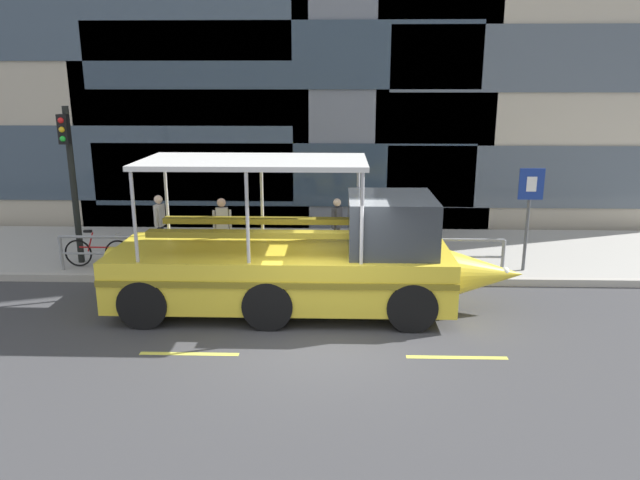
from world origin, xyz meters
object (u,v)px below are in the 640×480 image
Objects in this scene: pedestrian_mid_left at (337,221)px; pedestrian_mid_right at (222,223)px; duck_tour_boat at (306,261)px; leaned_bicycle at (98,252)px; pedestrian_near_bow at (413,221)px; traffic_light_pole at (71,170)px; parking_sign at (529,202)px; pedestrian_near_stern at (160,219)px.

pedestrian_mid_right is (-2.98, -0.62, 0.07)m from pedestrian_mid_left.
duck_tour_boat is 3.54m from pedestrian_mid_left.
leaned_bicycle is 0.20× the size of duck_tour_boat.
pedestrian_near_bow is 4.99m from pedestrian_mid_right.
duck_tour_boat is at bearing -23.08° from traffic_light_pole.
leaned_bicycle is at bearing -168.95° from pedestrian_mid_right.
leaned_bicycle is 1.02× the size of pedestrian_near_bow.
parking_sign reaches higher than pedestrian_near_bow.
pedestrian_mid_left is 0.93× the size of pedestrian_mid_right.
traffic_light_pole is at bearing -175.49° from pedestrian_mid_right.
leaned_bicycle is 5.88m from duck_tour_boat.
pedestrian_mid_right is at bearing -168.27° from pedestrian_mid_left.
parking_sign is 1.64× the size of pedestrian_mid_left.
leaned_bicycle is at bearing -26.45° from traffic_light_pole.
pedestrian_mid_right is 1.82m from pedestrian_near_stern.
duck_tour_boat is at bearing -157.00° from parking_sign.
pedestrian_mid_left is at bearing 172.50° from pedestrian_near_bow.
duck_tour_boat is 5.18× the size of pedestrian_near_bow.
parking_sign is 10.83m from leaned_bicycle.
pedestrian_near_bow is at bearing -7.50° from pedestrian_mid_left.
pedestrian_mid_left reaches higher than leaned_bicycle.
traffic_light_pole is 2.40× the size of pedestrian_near_stern.
parking_sign is at bearing -4.48° from pedestrian_mid_right.
duck_tour_boat is (6.03, -2.57, -1.55)m from traffic_light_pole.
pedestrian_mid_right reaches higher than pedestrian_mid_left.
pedestrian_near_stern is at bearing 141.11° from duck_tour_boat.
pedestrian_mid_right reaches higher than leaned_bicycle.
duck_tour_boat is 3.69m from pedestrian_mid_right.
pedestrian_mid_right is at bearing -14.06° from pedestrian_near_stern.
leaned_bicycle is (-10.74, -0.00, -1.37)m from parking_sign.
pedestrian_mid_left is 4.75m from pedestrian_near_stern.
pedestrian_near_bow reaches higher than leaned_bicycle.
traffic_light_pole is 2.55× the size of pedestrian_mid_left.
traffic_light_pole is 3.98m from pedestrian_mid_right.
pedestrian_near_bow is 6.75m from pedestrian_near_stern.
traffic_light_pole reaches higher than leaned_bicycle.
duck_tour_boat is at bearing -22.68° from leaned_bicycle.
pedestrian_near_stern is (-6.74, 0.09, -0.02)m from pedestrian_near_bow.
traffic_light_pole reaches higher than duck_tour_boat.
pedestrian_near_bow is 1.02× the size of pedestrian_near_stern.
duck_tour_boat is 5.26× the size of pedestrian_mid_right.
pedestrian_mid_left is at bearing 11.38° from leaned_bicycle.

